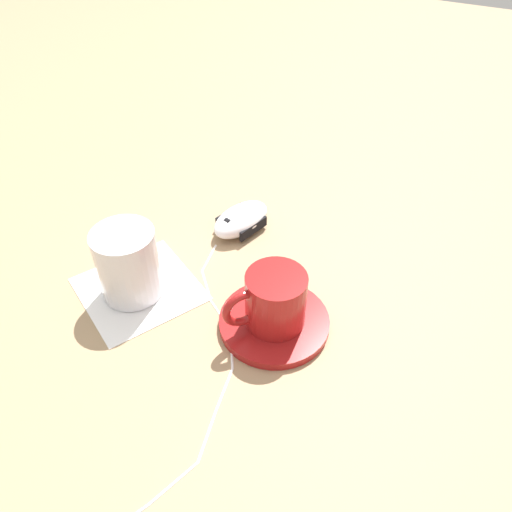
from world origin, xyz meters
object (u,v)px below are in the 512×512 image
at_px(saucer, 274,322).
at_px(drinking_glass, 128,263).
at_px(coffee_cup, 274,300).
at_px(computer_mouse, 241,219).

relative_size(saucer, drinking_glass, 1.42).
xyz_separation_m(coffee_cup, drinking_glass, (0.03, -0.19, 0.00)).
xyz_separation_m(saucer, drinking_glass, (0.03, -0.19, 0.05)).
xyz_separation_m(saucer, computer_mouse, (-0.15, -0.13, 0.01)).
distance_m(saucer, computer_mouse, 0.20).
distance_m(saucer, coffee_cup, 0.04).
xyz_separation_m(saucer, coffee_cup, (0.00, -0.00, 0.04)).
distance_m(coffee_cup, computer_mouse, 0.20).
bearing_deg(drinking_glass, computer_mouse, 161.08).
relative_size(coffee_cup, computer_mouse, 0.83).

